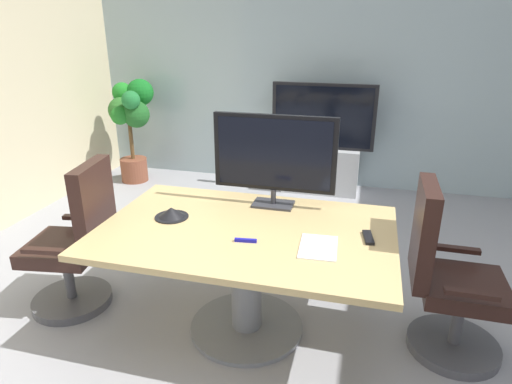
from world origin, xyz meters
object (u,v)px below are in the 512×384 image
object	(u,v)px
conference_table	(246,256)
conference_phone	(171,213)
remote_control	(368,237)
wall_display_unit	(321,156)
potted_plant	(131,117)
tv_monitor	(274,156)
office_chair_left	(77,249)
office_chair_right	(447,285)

from	to	relation	value
conference_table	conference_phone	size ratio (longest dim) A/B	8.27
conference_table	remote_control	size ratio (longest dim) A/B	10.70
wall_display_unit	potted_plant	size ratio (longest dim) A/B	1.01
tv_monitor	conference_phone	world-z (taller)	tv_monitor
tv_monitor	office_chair_left	bearing A→B (deg)	-160.83
potted_plant	remote_control	bearing A→B (deg)	-40.30
tv_monitor	conference_table	bearing A→B (deg)	-101.07
office_chair_right	conference_phone	distance (m)	1.78
office_chair_left	conference_table	bearing A→B (deg)	83.05
potted_plant	office_chair_left	bearing A→B (deg)	-68.94
office_chair_right	potted_plant	world-z (taller)	potted_plant
conference_phone	potted_plant	bearing A→B (deg)	124.13
wall_display_unit	potted_plant	xyz separation A→B (m)	(-2.39, -0.20, 0.39)
wall_display_unit	office_chair_left	bearing A→B (deg)	-116.30
tv_monitor	wall_display_unit	world-z (taller)	tv_monitor
office_chair_right	potted_plant	bearing A→B (deg)	55.22
conference_table	remote_control	distance (m)	0.77
conference_table	potted_plant	size ratio (longest dim) A/B	1.41
office_chair_left	conference_phone	xyz separation A→B (m)	(0.71, 0.08, 0.32)
wall_display_unit	conference_phone	size ratio (longest dim) A/B	5.95
conference_table	remote_control	xyz separation A→B (m)	(0.74, 0.05, 0.20)
office_chair_left	tv_monitor	xyz separation A→B (m)	(1.31, 0.46, 0.65)
potted_plant	conference_phone	size ratio (longest dim) A/B	5.87
office_chair_right	remote_control	size ratio (longest dim) A/B	6.41
office_chair_left	remote_control	xyz separation A→B (m)	(1.97, 0.09, 0.30)
conference_table	office_chair_right	size ratio (longest dim) A/B	1.67
wall_display_unit	remote_control	world-z (taller)	wall_display_unit
office_chair_right	remote_control	world-z (taller)	office_chair_right
potted_plant	conference_phone	xyz separation A→B (m)	(1.71, -2.53, -0.05)
conference_table	wall_display_unit	distance (m)	2.77
office_chair_left	wall_display_unit	size ratio (longest dim) A/B	0.83
office_chair_right	remote_control	bearing A→B (deg)	99.90
conference_table	tv_monitor	bearing A→B (deg)	78.93
conference_table	potted_plant	world-z (taller)	potted_plant
remote_control	office_chair_right	bearing A→B (deg)	0.30
potted_plant	remote_control	size ratio (longest dim) A/B	7.60
office_chair_left	office_chair_right	size ratio (longest dim) A/B	1.00
tv_monitor	conference_phone	bearing A→B (deg)	-147.66
conference_table	office_chair_left	distance (m)	1.23
office_chair_left	conference_phone	bearing A→B (deg)	87.39
office_chair_left	potted_plant	xyz separation A→B (m)	(-1.00, 2.60, 0.38)
office_chair_left	conference_phone	size ratio (longest dim) A/B	4.95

